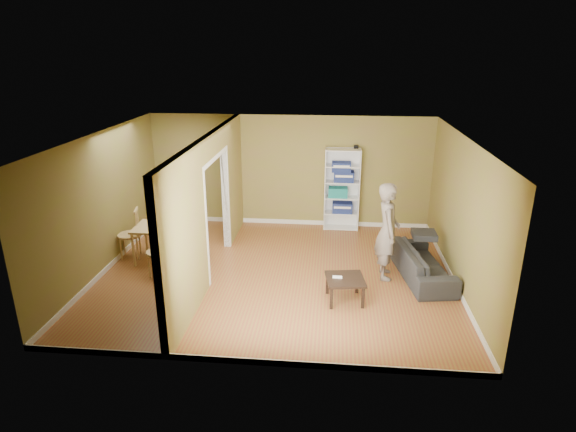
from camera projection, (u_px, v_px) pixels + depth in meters
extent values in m
plane|color=olive|center=(276.00, 274.00, 9.06)|extent=(6.50, 6.50, 0.00)
plane|color=white|center=(275.00, 137.00, 8.19)|extent=(6.50, 6.50, 0.00)
plane|color=olive|center=(290.00, 171.00, 11.21)|extent=(6.50, 0.00, 6.50)
plane|color=olive|center=(250.00, 279.00, 6.05)|extent=(6.50, 0.00, 6.50)
plane|color=olive|center=(102.00, 203.00, 8.92)|extent=(0.00, 5.50, 5.50)
plane|color=olive|center=(462.00, 215.00, 8.33)|extent=(0.00, 5.50, 5.50)
cube|color=black|center=(356.00, 148.00, 10.81)|extent=(0.10, 0.10, 0.10)
imported|color=black|center=(423.00, 259.00, 8.84)|extent=(2.00, 1.10, 0.72)
imported|color=slate|center=(388.00, 223.00, 8.64)|extent=(0.78, 0.62, 2.11)
cube|color=white|center=(325.00, 189.00, 11.07)|extent=(0.02, 0.35, 1.89)
cube|color=white|center=(359.00, 190.00, 11.00)|extent=(0.02, 0.35, 1.89)
cube|color=white|center=(342.00, 188.00, 11.19)|extent=(0.80, 0.02, 1.89)
cube|color=white|center=(340.00, 227.00, 11.34)|extent=(0.76, 0.35, 0.02)
cube|color=white|center=(341.00, 212.00, 11.22)|extent=(0.76, 0.35, 0.02)
cube|color=white|center=(342.00, 197.00, 11.09)|extent=(0.76, 0.35, 0.02)
cube|color=white|center=(342.00, 182.00, 10.97)|extent=(0.76, 0.35, 0.02)
cube|color=white|center=(343.00, 166.00, 10.85)|extent=(0.76, 0.35, 0.02)
cube|color=white|center=(343.00, 150.00, 10.72)|extent=(0.76, 0.35, 0.02)
cube|color=navy|center=(342.00, 207.00, 11.17)|extent=(0.46, 0.30, 0.24)
cube|color=#1F6751|center=(338.00, 192.00, 11.06)|extent=(0.44, 0.28, 0.22)
cube|color=navy|center=(344.00, 176.00, 10.92)|extent=(0.45, 0.29, 0.23)
cube|color=navy|center=(341.00, 167.00, 10.86)|extent=(0.43, 0.28, 0.22)
cube|color=#322016|center=(345.00, 279.00, 8.00)|extent=(0.62, 0.62, 0.04)
cube|color=#322016|center=(329.00, 297.00, 7.85)|extent=(0.05, 0.05, 0.37)
cube|color=#322016|center=(361.00, 299.00, 7.80)|extent=(0.05, 0.05, 0.37)
cube|color=#322016|center=(329.00, 283.00, 8.34)|extent=(0.05, 0.05, 0.37)
cube|color=#322016|center=(360.00, 284.00, 8.29)|extent=(0.05, 0.05, 0.37)
cube|color=white|center=(337.00, 277.00, 8.00)|extent=(0.16, 0.04, 0.03)
cube|color=tan|center=(164.00, 227.00, 9.43)|extent=(1.15, 0.77, 0.04)
cylinder|color=tan|center=(133.00, 250.00, 9.28)|extent=(0.05, 0.05, 0.68)
cylinder|color=tan|center=(187.00, 252.00, 9.19)|extent=(0.05, 0.05, 0.68)
cylinder|color=tan|center=(146.00, 237.00, 9.91)|extent=(0.05, 0.05, 0.68)
cylinder|color=tan|center=(196.00, 239.00, 9.82)|extent=(0.05, 0.05, 0.68)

